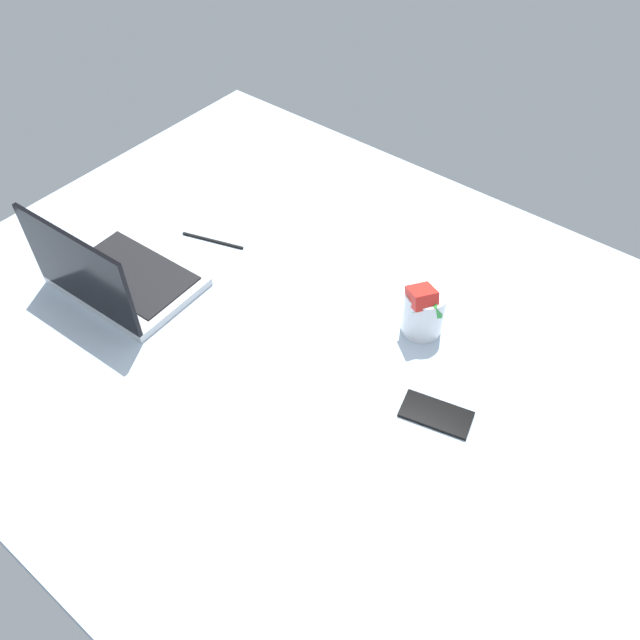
# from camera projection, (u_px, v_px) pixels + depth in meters

# --- Properties ---
(bed_mattress) EXTENTS (1.80, 1.40, 0.18)m
(bed_mattress) POSITION_uv_depth(u_px,v_px,m) (315.00, 362.00, 1.48)
(bed_mattress) COLOR silver
(bed_mattress) RESTS_ON ground
(laptop) EXTENTS (0.34, 0.24, 0.23)m
(laptop) POSITION_uv_depth(u_px,v_px,m) (115.00, 277.00, 1.48)
(laptop) COLOR #B7BABC
(laptop) RESTS_ON bed_mattress
(snack_cup) EXTENTS (0.10, 0.10, 0.14)m
(snack_cup) POSITION_uv_depth(u_px,v_px,m) (424.00, 311.00, 1.38)
(snack_cup) COLOR silver
(snack_cup) RESTS_ON bed_mattress
(cell_phone) EXTENTS (0.15, 0.10, 0.01)m
(cell_phone) POSITION_uv_depth(u_px,v_px,m) (436.00, 414.00, 1.27)
(cell_phone) COLOR black
(cell_phone) RESTS_ON bed_mattress
(charger_cable) EXTENTS (0.16, 0.06, 0.01)m
(charger_cable) POSITION_uv_depth(u_px,v_px,m) (213.00, 241.00, 1.63)
(charger_cable) COLOR black
(charger_cable) RESTS_ON bed_mattress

